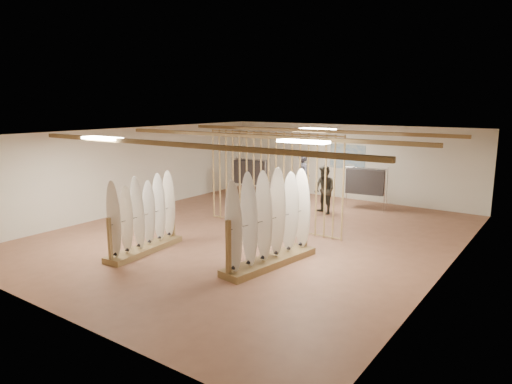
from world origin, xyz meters
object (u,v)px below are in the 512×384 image
Objects in this scene: clothing_rack_a at (251,172)px; shopper_a at (303,175)px; rack_left at (144,227)px; clothing_rack_b at (365,182)px; shopper_b at (324,187)px; rack_right at (270,234)px.

shopper_a is (2.17, 0.22, 0.05)m from clothing_rack_a.
clothing_rack_b is (2.66, 7.41, 0.34)m from rack_left.
shopper_a is 1.18× the size of shopper_b.
shopper_a is at bearing 121.21° from rack_right.
shopper_b is at bearing 67.70° from rack_left.
rack_left is at bearing -83.65° from clothing_rack_a.
clothing_rack_a is at bearing 97.81° from rack_left.
clothing_rack_a is 3.47m from shopper_b.
rack_left is 0.86× the size of rack_right.
rack_right is at bearing -58.05° from clothing_rack_a.
clothing_rack_b is at bearing 101.66° from rack_right.
clothing_rack_b is 1.59m from shopper_b.
rack_left is 6.89m from clothing_rack_a.
rack_right reaches higher than shopper_a.
shopper_a reaches higher than clothing_rack_b.
shopper_a is at bearing 169.44° from shopper_b.
shopper_b is at bearing -131.53° from clothing_rack_b.
rack_left reaches higher than clothing_rack_a.
rack_left reaches higher than clothing_rack_b.
rack_left is at bearing 123.98° from shopper_a.
rack_left is 6.93m from shopper_a.
rack_right is 1.82× the size of clothing_rack_b.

